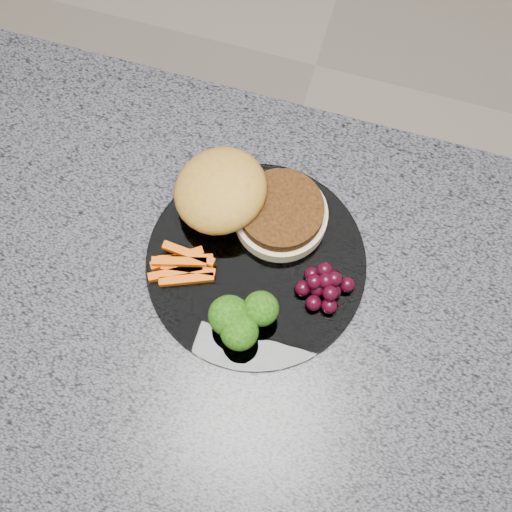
{
  "coord_description": "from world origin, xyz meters",
  "views": [
    {
      "loc": [
        0.18,
        -0.2,
        1.69
      ],
      "look_at": [
        0.1,
        0.07,
        0.93
      ],
      "focal_mm": 50.0,
      "sensor_mm": 36.0,
      "label": 1
    }
  ],
  "objects_px": {
    "burger": "(242,200)",
    "plate": "(256,263)",
    "island_cabinet": "(192,376)",
    "grape_bunch": "(324,286)"
  },
  "relations": [
    {
      "from": "island_cabinet",
      "to": "plate",
      "type": "xyz_separation_m",
      "value": [
        0.1,
        0.07,
        0.47
      ]
    },
    {
      "from": "burger",
      "to": "grape_bunch",
      "type": "bearing_deg",
      "value": -36.9
    },
    {
      "from": "island_cabinet",
      "to": "burger",
      "type": "bearing_deg",
      "value": 65.24
    },
    {
      "from": "burger",
      "to": "grape_bunch",
      "type": "xyz_separation_m",
      "value": [
        0.12,
        -0.07,
        -0.01
      ]
    },
    {
      "from": "grape_bunch",
      "to": "burger",
      "type": "bearing_deg",
      "value": 149.3
    },
    {
      "from": "plate",
      "to": "grape_bunch",
      "type": "height_order",
      "value": "grape_bunch"
    },
    {
      "from": "burger",
      "to": "plate",
      "type": "bearing_deg",
      "value": -66.03
    },
    {
      "from": "plate",
      "to": "burger",
      "type": "xyz_separation_m",
      "value": [
        -0.03,
        0.06,
        0.03
      ]
    },
    {
      "from": "island_cabinet",
      "to": "plate",
      "type": "distance_m",
      "value": 0.49
    },
    {
      "from": "island_cabinet",
      "to": "burger",
      "type": "xyz_separation_m",
      "value": [
        0.06,
        0.13,
        0.5
      ]
    }
  ]
}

